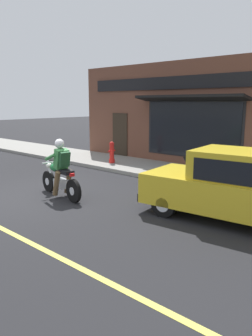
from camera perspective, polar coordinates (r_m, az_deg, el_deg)
ground_plane at (r=9.59m, az=-15.83°, el=-4.70°), size 80.00×80.00×0.00m
sidewalk_curb at (r=14.91m, az=-5.68°, el=1.58°), size 2.60×22.00×0.14m
storefront_building at (r=13.83m, az=7.83°, el=9.26°), size 1.25×9.49×4.20m
motorcycle_with_rider at (r=9.16m, az=-11.35°, el=-0.86°), size 0.64×2.01×1.62m
car_hatchback at (r=7.59m, az=17.81°, el=-3.02°), size 2.00×3.92×1.57m
fire_hydrant at (r=13.44m, az=-2.49°, el=2.72°), size 0.36×0.24×0.88m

